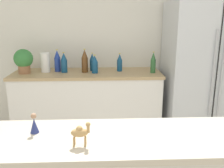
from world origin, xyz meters
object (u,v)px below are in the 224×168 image
back_bottle_3 (95,64)px  back_bottle_2 (57,61)px  potted_plant (24,60)px  wise_man_figurine_blue (34,124)px  back_bottle_1 (120,63)px  back_bottle_6 (92,62)px  camel_figurine (80,132)px  refrigerator (203,75)px  back_bottle_0 (64,63)px  back_bottle_4 (85,61)px  back_bottle_5 (153,63)px  paper_towel_roll (45,62)px

back_bottle_3 → back_bottle_2: bearing=165.4°
potted_plant → wise_man_figurine_blue: (0.58, -1.78, -0.07)m
back_bottle_1 → back_bottle_6: back_bottle_6 is taller
back_bottle_1 → back_bottle_3: 0.34m
wise_man_figurine_blue → back_bottle_1: bearing=71.6°
back_bottle_6 → camel_figurine: 2.06m
refrigerator → camel_figurine: size_ratio=14.18×
refrigerator → back_bottle_0: refrigerator is taller
potted_plant → back_bottle_4: size_ratio=1.02×
back_bottle_0 → back_bottle_5: (1.12, -0.07, 0.00)m
back_bottle_0 → wise_man_figurine_blue: size_ratio=2.18×
back_bottle_3 → back_bottle_5: back_bottle_5 is taller
back_bottle_6 → back_bottle_4: bearing=-137.3°
camel_figurine → back_bottle_4: bearing=92.9°
back_bottle_1 → back_bottle_6: size_ratio=0.99×
paper_towel_roll → wise_man_figurine_blue: 1.88m
back_bottle_3 → camel_figurine: bearing=-90.8°
refrigerator → camel_figurine: bearing=-126.7°
back_bottle_6 → back_bottle_5: bearing=-11.7°
paper_towel_roll → back_bottle_3: (0.63, -0.09, -0.01)m
back_bottle_2 → camel_figurine: 2.09m
back_bottle_0 → back_bottle_1: bearing=3.7°
back_bottle_5 → potted_plant: bearing=178.5°
back_bottle_0 → camel_figurine: back_bottle_0 is taller
back_bottle_0 → back_bottle_6: 0.36m
back_bottle_2 → back_bottle_6: 0.45m
paper_towel_roll → back_bottle_6: 0.60m
back_bottle_0 → back_bottle_2: 0.12m
paper_towel_roll → wise_man_figurine_blue: paper_towel_roll is taller
wise_man_figurine_blue → potted_plant: bearing=108.0°
potted_plant → camel_figurine: potted_plant is taller
back_bottle_6 → back_bottle_3: bearing=-76.2°
back_bottle_2 → wise_man_figurine_blue: (0.18, -1.88, -0.04)m
refrigerator → wise_man_figurine_blue: (-1.69, -1.74, 0.12)m
back_bottle_4 → wise_man_figurine_blue: 1.83m
back_bottle_0 → back_bottle_6: bearing=13.9°
back_bottle_3 → back_bottle_5: 0.73m
back_bottle_1 → camel_figurine: bearing=-99.8°
back_bottle_0 → back_bottle_3: back_bottle_0 is taller
back_bottle_1 → back_bottle_2: (-0.80, 0.02, 0.02)m
wise_man_figurine_blue → refrigerator: bearing=45.9°
back_bottle_0 → back_bottle_6: back_bottle_0 is taller
back_bottle_0 → back_bottle_2: back_bottle_2 is taller
back_bottle_3 → back_bottle_6: back_bottle_6 is taller
camel_figurine → back_bottle_6: bearing=90.2°
back_bottle_4 → back_bottle_6: size_ratio=1.26×
back_bottle_2 → back_bottle_4: 0.36m
refrigerator → back_bottle_6: refrigerator is taller
potted_plant → camel_figurine: size_ratio=2.37×
paper_towel_roll → back_bottle_2: (0.15, 0.03, 0.01)m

